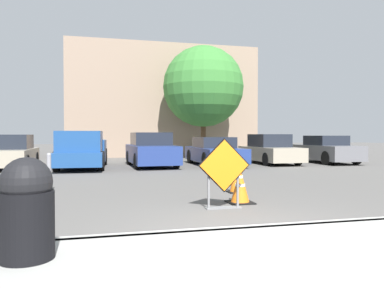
{
  "coord_description": "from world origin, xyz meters",
  "views": [
    {
      "loc": [
        -2.09,
        -5.01,
        1.46
      ],
      "look_at": [
        0.8,
        6.64,
        1.17
      ],
      "focal_mm": 35.0,
      "sensor_mm": 36.0,
      "label": 1
    }
  ],
  "objects": [
    {
      "name": "parked_car_sixth",
      "position": [
        9.43,
        12.23,
        0.67
      ],
      "size": [
        1.88,
        4.06,
        1.43
      ],
      "rotation": [
        0.0,
        0.0,
        3.13
      ],
      "color": "slate",
      "rests_on": "ground_plane"
    },
    {
      "name": "ground_plane",
      "position": [
        0.0,
        10.0,
        0.0
      ],
      "size": [
        96.0,
        96.0,
        0.0
      ],
      "primitive_type": "plane",
      "color": "#565451"
    },
    {
      "name": "curb_lip",
      "position": [
        0.0,
        0.0,
        0.07
      ],
      "size": [
        23.34,
        0.2,
        0.14
      ],
      "color": "#999993",
      "rests_on": "ground_plane"
    },
    {
      "name": "parked_car_second",
      "position": [
        -5.87,
        12.73,
        0.68
      ],
      "size": [
        1.92,
        4.2,
        1.48
      ],
      "rotation": [
        0.0,
        0.0,
        3.16
      ],
      "color": "#A39984",
      "rests_on": "ground_plane"
    },
    {
      "name": "bollard_nearest",
      "position": [
        -3.34,
        5.11,
        0.53
      ],
      "size": [
        0.12,
        0.12,
        1.01
      ],
      "color": "gray",
      "rests_on": "ground_plane"
    },
    {
      "name": "sidewalk_strip",
      "position": [
        0.0,
        -1.25,
        0.07
      ],
      "size": [
        23.34,
        2.49,
        0.14
      ],
      "color": "#999993",
      "rests_on": "ground_plane"
    },
    {
      "name": "traffic_cone_third",
      "position": [
        1.68,
        5.38,
        0.35
      ],
      "size": [
        0.47,
        0.47,
        0.71
      ],
      "color": "black",
      "rests_on": "ground_plane"
    },
    {
      "name": "road_closed_sign",
      "position": [
        0.31,
        2.0,
        0.75
      ],
      "size": [
        1.07,
        0.2,
        1.4
      ],
      "color": "black",
      "rests_on": "ground_plane"
    },
    {
      "name": "traffic_cone_nearest",
      "position": [
        0.84,
        2.5,
        0.37
      ],
      "size": [
        0.53,
        0.53,
        0.77
      ],
      "color": "black",
      "rests_on": "ground_plane"
    },
    {
      "name": "building_facade_backdrop",
      "position": [
        2.24,
        21.87,
        3.8
      ],
      "size": [
        12.93,
        5.0,
        7.59
      ],
      "color": "gray",
      "rests_on": "ground_plane"
    },
    {
      "name": "parked_car_fifth",
      "position": [
        6.37,
        12.57,
        0.68
      ],
      "size": [
        1.89,
        4.25,
        1.5
      ],
      "rotation": [
        0.0,
        0.0,
        3.16
      ],
      "color": "#A39984",
      "rests_on": "ground_plane"
    },
    {
      "name": "parked_car_third",
      "position": [
        0.25,
        12.37,
        0.73
      ],
      "size": [
        2.08,
        4.5,
        1.58
      ],
      "rotation": [
        0.0,
        0.0,
        3.18
      ],
      "color": "navy",
      "rests_on": "ground_plane"
    },
    {
      "name": "trash_bin",
      "position": [
        -2.84,
        -0.75,
        0.69
      ],
      "size": [
        0.56,
        0.56,
        1.09
      ],
      "color": "black",
      "rests_on": "sidewalk_strip"
    },
    {
      "name": "pickup_truck",
      "position": [
        -2.83,
        11.9,
        0.74
      ],
      "size": [
        2.18,
        5.33,
        1.62
      ],
      "rotation": [
        0.0,
        0.0,
        3.09
      ],
      "color": "navy",
      "rests_on": "ground_plane"
    },
    {
      "name": "traffic_cone_second",
      "position": [
        1.27,
        3.9,
        0.36
      ],
      "size": [
        0.4,
        0.4,
        0.74
      ],
      "color": "black",
      "rests_on": "ground_plane"
    },
    {
      "name": "street_tree_behind_lot",
      "position": [
        4.16,
        17.29,
        4.44
      ],
      "size": [
        4.98,
        4.98,
        6.94
      ],
      "color": "#513823",
      "rests_on": "ground_plane"
    },
    {
      "name": "parked_car_fourth",
      "position": [
        3.31,
        12.28,
        0.65
      ],
      "size": [
        1.93,
        4.63,
        1.36
      ],
      "rotation": [
        0.0,
        0.0,
        3.15
      ],
      "color": "navy",
      "rests_on": "ground_plane"
    }
  ]
}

